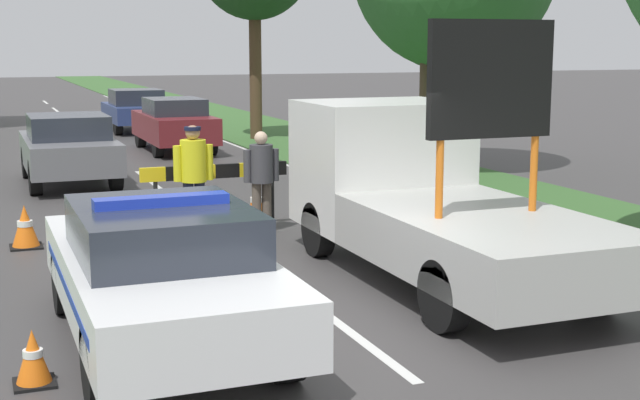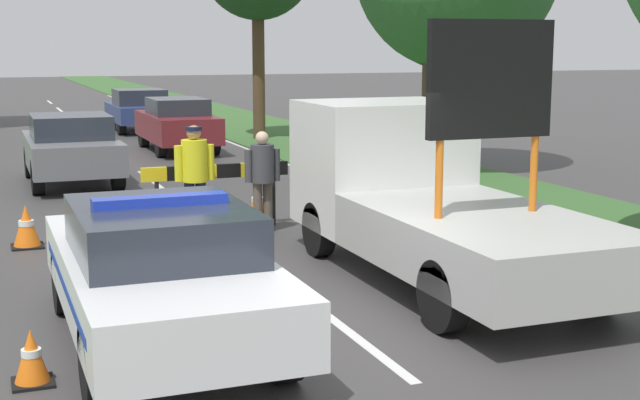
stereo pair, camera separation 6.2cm
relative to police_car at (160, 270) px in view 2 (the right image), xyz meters
name	(u,v)px [view 2 (the right image)]	position (x,y,z in m)	size (l,w,h in m)	color
ground_plane	(348,331)	(1.93, -0.33, -0.77)	(160.00, 160.00, 0.00)	#3D3A3A
lane_markings	(121,157)	(1.93, 15.69, -0.76)	(7.61, 59.74, 0.01)	silver
grass_verge_right	(282,135)	(7.88, 19.67, -0.75)	(4.19, 120.00, 0.03)	#38602D
police_car	(160,270)	(0.00, 0.00, 0.00)	(1.90, 4.74, 1.56)	white
work_truck	(423,194)	(3.85, 1.68, 0.29)	(2.21, 5.84, 3.31)	white
road_barrier	(216,176)	(1.96, 5.37, 0.12)	(2.46, 0.08, 1.09)	black
police_officer	(195,171)	(1.51, 4.96, 0.29)	(0.64, 0.41, 1.78)	#191E38
pedestrian_civilian	(262,173)	(2.60, 4.87, 0.20)	(0.59, 0.38, 1.65)	brown
traffic_cone_near_police	(193,225)	(1.31, 4.29, -0.44)	(0.48, 0.48, 0.66)	black
traffic_cone_centre_front	(258,202)	(2.82, 5.86, -0.45)	(0.47, 0.47, 0.64)	black
traffic_cone_near_truck	(31,357)	(-1.32, -0.70, -0.51)	(0.37, 0.37, 0.52)	black
traffic_cone_behind_barrier	(26,226)	(-1.06, 5.10, -0.45)	(0.47, 0.47, 0.65)	black
traffic_cone_lane_edge	(142,240)	(0.42, 3.60, -0.47)	(0.44, 0.44, 0.61)	black
queued_car_suv_grey	(71,148)	(0.22, 11.29, 0.03)	(1.85, 4.15, 1.53)	slate
queued_car_wagon_maroon	(177,124)	(3.67, 16.51, 0.02)	(1.71, 4.29, 1.52)	maroon
queued_car_hatch_blue	(140,109)	(3.68, 22.92, 0.00)	(1.90, 3.95, 1.48)	navy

